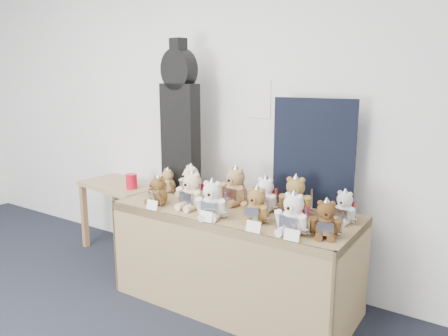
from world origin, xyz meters
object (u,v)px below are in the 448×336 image
Objects in this scene: display_table at (229,232)px; teddy_back_end at (344,208)px; teddy_front_right at (256,206)px; teddy_front_end at (326,220)px; teddy_front_centre at (212,201)px; teddy_back_centre_right at (265,196)px; teddy_back_right at (295,198)px; teddy_back_far_left at (168,181)px; teddy_front_far_left at (158,191)px; guitar_case at (180,118)px; teddy_back_centre_left at (235,187)px; teddy_front_left at (192,192)px; red_cup at (132,181)px; side_table at (121,196)px; teddy_front_far_right at (293,215)px; teddy_back_left at (190,183)px.

teddy_back_end reaches higher than display_table.
teddy_front_end is (0.47, -0.00, -0.01)m from teddy_front_right.
teddy_front_centre is 0.40m from teddy_back_centre_right.
teddy_front_centre is at bearing -147.83° from teddy_back_end.
display_table is 0.53m from teddy_back_right.
teddy_front_far_left is at bearing -42.21° from teddy_back_far_left.
guitar_case is 0.99m from teddy_back_centre_right.
teddy_back_centre_left is (-0.07, 0.17, 0.28)m from display_table.
teddy_front_left is (-0.27, -0.08, 0.28)m from display_table.
guitar_case is at bearing 145.53° from teddy_front_end.
display_table is 13.13× the size of red_cup.
teddy_back_centre_left reaches higher than teddy_back_end.
side_table is 1.85m from teddy_back_right.
teddy_back_end is (0.19, 0.37, -0.02)m from teddy_front_far_right.
red_cup is 0.44× the size of teddy_back_right.
teddy_back_left is at bearing -0.95° from side_table.
teddy_front_centre is 0.75m from teddy_back_far_left.
teddy_front_far_left is 1.32m from teddy_back_end.
teddy_back_centre_right is at bearing 39.24° from teddy_front_centre.
teddy_back_centre_left is 0.47m from teddy_back_right.
teddy_back_centre_right is at bearing 135.98° from teddy_front_end.
teddy_back_centre_right reaches higher than teddy_back_far_left.
teddy_back_left is 1.19× the size of teddy_back_end.
red_cup is at bearing 175.32° from teddy_back_centre_right.
teddy_front_right is (0.80, 0.05, 0.01)m from teddy_front_far_left.
red_cup is 0.56× the size of teddy_back_end.
teddy_back_centre_left reaches higher than teddy_back_right.
teddy_front_right is (1.68, -0.39, 0.29)m from side_table.
teddy_back_right reaches higher than teddy_back_centre_right.
side_table is 3.11× the size of teddy_back_centre_right.
teddy_front_left is 1.11× the size of teddy_back_centre_right.
red_cup is at bearing -169.74° from teddy_back_far_left.
display_table is at bearing -3.79° from side_table.
teddy_front_right is 0.56m from teddy_back_end.
teddy_back_centre_right is at bearing 23.30° from teddy_back_left.
teddy_back_end reaches higher than side_table.
teddy_back_centre_right reaches higher than teddy_front_far_left.
teddy_front_left reaches higher than red_cup.
teddy_back_end is at bearing 12.84° from teddy_back_centre_left.
teddy_front_far_right is 0.70m from teddy_back_centre_left.
side_table is at bearing 156.72° from teddy_back_right.
teddy_front_far_left is (0.13, -0.43, -0.50)m from guitar_case.
side_table is 2.17m from teddy_back_end.
side_table is 3.50× the size of teddy_front_far_left.
display_table is 0.78m from teddy_front_end.
teddy_front_far_right is 0.19m from teddy_front_end.
teddy_front_far_left is at bearing -159.30° from teddy_back_centre_right.
teddy_back_far_left is at bearing 137.44° from teddy_front_centre.
teddy_front_far_right is 0.46m from teddy_back_centre_right.
teddy_front_left is at bearing -154.98° from teddy_back_centre_right.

